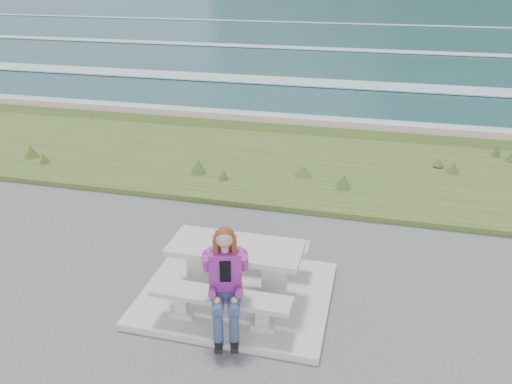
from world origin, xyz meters
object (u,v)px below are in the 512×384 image
bench_landward (221,301)px  bench_seaward (249,245)px  picnic_table (236,256)px  seated_woman (226,297)px

bench_landward → bench_seaward: bearing=90.0°
picnic_table → seated_woman: seated_woman is taller
bench_seaward → bench_landward: bearing=-90.0°
picnic_table → bench_landward: size_ratio=1.00×
seated_woman → picnic_table: bearing=81.6°
bench_landward → bench_seaward: size_ratio=1.00×
picnic_table → bench_seaward: (0.00, 0.70, -0.23)m
bench_landward → picnic_table: bearing=90.0°
bench_seaward → seated_woman: size_ratio=1.29×
picnic_table → seated_woman: bearing=-82.2°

